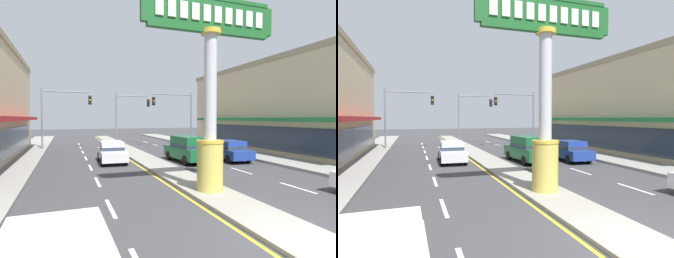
# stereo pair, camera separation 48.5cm
# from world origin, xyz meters

# --- Properties ---
(ground_plane) EXTENTS (160.00, 160.00, 0.00)m
(ground_plane) POSITION_xyz_m (0.00, 0.00, 0.00)
(ground_plane) COLOR #3A3A3D
(median_strip) EXTENTS (1.98, 52.00, 0.14)m
(median_strip) POSITION_xyz_m (0.00, 18.00, 0.07)
(median_strip) COLOR gray
(median_strip) RESTS_ON ground
(sidewalk_left) EXTENTS (2.96, 60.00, 0.18)m
(sidewalk_left) POSITION_xyz_m (-9.07, 16.00, 0.09)
(sidewalk_left) COLOR gray
(sidewalk_left) RESTS_ON ground
(sidewalk_right) EXTENTS (2.96, 60.00, 0.18)m
(sidewalk_right) POSITION_xyz_m (9.07, 16.00, 0.09)
(sidewalk_right) COLOR gray
(sidewalk_right) RESTS_ON ground
(lane_markings) EXTENTS (8.72, 52.00, 0.01)m
(lane_markings) POSITION_xyz_m (0.00, 16.65, 0.00)
(lane_markings) COLOR silver
(lane_markings) RESTS_ON ground
(district_sign) EXTENTS (6.05, 1.17, 8.17)m
(district_sign) POSITION_xyz_m (-0.00, 5.32, 4.33)
(district_sign) COLOR gold
(district_sign) RESTS_ON median_strip
(storefront_right) EXTENTS (8.14, 25.09, 8.60)m
(storefront_right) POSITION_xyz_m (14.53, 16.71, 4.30)
(storefront_right) COLOR beige
(storefront_right) RESTS_ON ground
(traffic_light_left_side) EXTENTS (4.86, 0.46, 6.20)m
(traffic_light_left_side) POSITION_xyz_m (-6.22, 25.10, 4.25)
(traffic_light_left_side) COLOR slate
(traffic_light_left_side) RESTS_ON ground
(traffic_light_right_side) EXTENTS (4.86, 0.46, 6.20)m
(traffic_light_right_side) POSITION_xyz_m (6.22, 24.47, 4.25)
(traffic_light_right_side) COLOR slate
(traffic_light_right_side) RESTS_ON ground
(traffic_light_median_far) EXTENTS (4.20, 0.46, 6.20)m
(traffic_light_median_far) POSITION_xyz_m (1.40, 28.30, 4.19)
(traffic_light_median_far) COLOR slate
(traffic_light_median_far) RESTS_ON ground
(sedan_far_right_lane) EXTENTS (1.96, 4.36, 1.53)m
(sedan_far_right_lane) POSITION_xyz_m (-2.64, 15.26, 0.79)
(sedan_far_right_lane) COLOR silver
(sedan_far_right_lane) RESTS_ON ground
(suv_near_left_lane) EXTENTS (2.14, 4.69, 1.90)m
(suv_near_left_lane) POSITION_xyz_m (2.64, 13.53, 0.98)
(suv_near_left_lane) COLOR #14562D
(suv_near_left_lane) RESTS_ON ground
(sedan_far_left_oncoming) EXTENTS (2.02, 4.39, 1.53)m
(sedan_far_left_oncoming) POSITION_xyz_m (5.94, 13.07, 0.79)
(sedan_far_left_oncoming) COLOR navy
(sedan_far_left_oncoming) RESTS_ON ground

